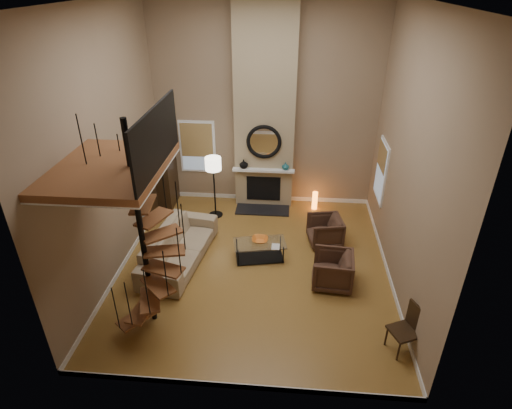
# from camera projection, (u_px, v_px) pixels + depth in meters

# --- Properties ---
(ground) EXTENTS (6.00, 6.50, 0.01)m
(ground) POSITION_uv_depth(u_px,v_px,m) (255.00, 266.00, 9.62)
(ground) COLOR #B08038
(ground) RESTS_ON ground
(back_wall) EXTENTS (6.00, 0.02, 5.50)m
(back_wall) POSITION_uv_depth(u_px,v_px,m) (265.00, 108.00, 11.11)
(back_wall) COLOR #91785D
(back_wall) RESTS_ON ground
(front_wall) EXTENTS (6.00, 0.02, 5.50)m
(front_wall) POSITION_uv_depth(u_px,v_px,m) (232.00, 250.00, 5.45)
(front_wall) COLOR #91785D
(front_wall) RESTS_ON ground
(left_wall) EXTENTS (0.02, 6.50, 5.50)m
(left_wall) POSITION_uv_depth(u_px,v_px,m) (107.00, 150.00, 8.51)
(left_wall) COLOR #91785D
(left_wall) RESTS_ON ground
(right_wall) EXTENTS (0.02, 6.50, 5.50)m
(right_wall) POSITION_uv_depth(u_px,v_px,m) (409.00, 160.00, 8.06)
(right_wall) COLOR #91785D
(right_wall) RESTS_ON ground
(ceiling) EXTENTS (6.00, 6.50, 0.01)m
(ceiling) POSITION_uv_depth(u_px,v_px,m) (254.00, 1.00, 6.94)
(ceiling) COLOR silver
(ceiling) RESTS_ON back_wall
(baseboard_back) EXTENTS (6.00, 0.02, 0.12)m
(baseboard_back) POSITION_uv_depth(u_px,v_px,m) (264.00, 197.00, 12.41)
(baseboard_back) COLOR white
(baseboard_back) RESTS_ON ground
(baseboard_front) EXTENTS (6.00, 0.02, 0.12)m
(baseboard_front) POSITION_uv_depth(u_px,v_px,m) (237.00, 386.00, 6.77)
(baseboard_front) COLOR white
(baseboard_front) RESTS_ON ground
(baseboard_left) EXTENTS (0.02, 6.50, 0.12)m
(baseboard_left) POSITION_uv_depth(u_px,v_px,m) (128.00, 257.00, 9.82)
(baseboard_left) COLOR white
(baseboard_left) RESTS_ON ground
(baseboard_right) EXTENTS (0.02, 6.50, 0.12)m
(baseboard_right) POSITION_uv_depth(u_px,v_px,m) (388.00, 271.00, 9.37)
(baseboard_right) COLOR white
(baseboard_right) RESTS_ON ground
(chimney_breast) EXTENTS (1.60, 0.38, 5.50)m
(chimney_breast) POSITION_uv_depth(u_px,v_px,m) (265.00, 110.00, 10.94)
(chimney_breast) COLOR #9E8A66
(chimney_breast) RESTS_ON ground
(hearth) EXTENTS (1.50, 0.60, 0.04)m
(hearth) POSITION_uv_depth(u_px,v_px,m) (263.00, 210.00, 11.85)
(hearth) COLOR black
(hearth) RESTS_ON ground
(firebox) EXTENTS (0.95, 0.02, 0.72)m
(firebox) POSITION_uv_depth(u_px,v_px,m) (263.00, 189.00, 11.84)
(firebox) COLOR black
(firebox) RESTS_ON chimney_breast
(mantel) EXTENTS (1.70, 0.18, 0.06)m
(mantel) POSITION_uv_depth(u_px,v_px,m) (263.00, 170.00, 11.48)
(mantel) COLOR white
(mantel) RESTS_ON chimney_breast
(mirror_frame) EXTENTS (0.94, 0.10, 0.94)m
(mirror_frame) POSITION_uv_depth(u_px,v_px,m) (264.00, 142.00, 11.14)
(mirror_frame) COLOR black
(mirror_frame) RESTS_ON chimney_breast
(mirror_disc) EXTENTS (0.80, 0.01, 0.80)m
(mirror_disc) POSITION_uv_depth(u_px,v_px,m) (264.00, 142.00, 11.15)
(mirror_disc) COLOR white
(mirror_disc) RESTS_ON chimney_breast
(vase_left) EXTENTS (0.24, 0.24, 0.25)m
(vase_left) POSITION_uv_depth(u_px,v_px,m) (244.00, 164.00, 11.48)
(vase_left) COLOR black
(vase_left) RESTS_ON mantel
(vase_right) EXTENTS (0.20, 0.20, 0.21)m
(vase_right) POSITION_uv_depth(u_px,v_px,m) (286.00, 166.00, 11.40)
(vase_right) COLOR #1A555D
(vase_right) RESTS_ON mantel
(window_back) EXTENTS (1.02, 0.06, 1.52)m
(window_back) POSITION_uv_depth(u_px,v_px,m) (197.00, 146.00, 11.78)
(window_back) COLOR white
(window_back) RESTS_ON back_wall
(window_right) EXTENTS (0.06, 1.02, 1.52)m
(window_right) POSITION_uv_depth(u_px,v_px,m) (381.00, 170.00, 10.34)
(window_right) COLOR white
(window_right) RESTS_ON right_wall
(entry_door) EXTENTS (0.10, 1.05, 2.16)m
(entry_door) POSITION_uv_depth(u_px,v_px,m) (148.00, 185.00, 10.90)
(entry_door) COLOR white
(entry_door) RESTS_ON ground
(loft) EXTENTS (1.70, 2.20, 1.09)m
(loft) POSITION_uv_depth(u_px,v_px,m) (116.00, 165.00, 6.63)
(loft) COLOR brown
(loft) RESTS_ON left_wall
(spiral_stair) EXTENTS (1.47, 1.47, 4.06)m
(spiral_stair) POSITION_uv_depth(u_px,v_px,m) (144.00, 242.00, 7.33)
(spiral_stair) COLOR black
(spiral_stair) RESTS_ON ground
(hutch) EXTENTS (0.43, 0.92, 2.05)m
(hutch) POSITION_uv_depth(u_px,v_px,m) (166.00, 174.00, 11.77)
(hutch) COLOR black
(hutch) RESTS_ON ground
(sofa) EXTENTS (1.38, 2.75, 0.77)m
(sofa) POSITION_uv_depth(u_px,v_px,m) (179.00, 246.00, 9.64)
(sofa) COLOR tan
(sofa) RESTS_ON ground
(armchair_near) EXTENTS (0.92, 0.91, 0.72)m
(armchair_near) POSITION_uv_depth(u_px,v_px,m) (328.00, 231.00, 10.28)
(armchair_near) COLOR #462D20
(armchair_near) RESTS_ON ground
(armchair_far) EXTENTS (0.92, 0.89, 0.77)m
(armchair_far) POSITION_uv_depth(u_px,v_px,m) (336.00, 271.00, 8.91)
(armchair_far) COLOR #462D20
(armchair_far) RESTS_ON ground
(coffee_table) EXTENTS (1.28, 0.82, 0.45)m
(coffee_table) POSITION_uv_depth(u_px,v_px,m) (260.00, 249.00, 9.73)
(coffee_table) COLOR silver
(coffee_table) RESTS_ON ground
(bowl) EXTENTS (0.37, 0.37, 0.09)m
(bowl) POSITION_uv_depth(u_px,v_px,m) (260.00, 240.00, 9.67)
(bowl) COLOR orange
(bowl) RESTS_ON coffee_table
(book) EXTENTS (0.19, 0.25, 0.02)m
(book) POSITION_uv_depth(u_px,v_px,m) (275.00, 247.00, 9.49)
(book) COLOR gray
(book) RESTS_ON coffee_table
(floor_lamp) EXTENTS (0.42, 0.42, 1.74)m
(floor_lamp) POSITION_uv_depth(u_px,v_px,m) (213.00, 168.00, 10.95)
(floor_lamp) COLOR black
(floor_lamp) RESTS_ON ground
(accent_lamp) EXTENTS (0.15, 0.15, 0.53)m
(accent_lamp) POSITION_uv_depth(u_px,v_px,m) (315.00, 201.00, 11.84)
(accent_lamp) COLOR orange
(accent_lamp) RESTS_ON ground
(side_chair) EXTENTS (0.58, 0.58, 0.96)m
(side_chair) POSITION_uv_depth(u_px,v_px,m) (408.00, 327.00, 7.27)
(side_chair) COLOR black
(side_chair) RESTS_ON ground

